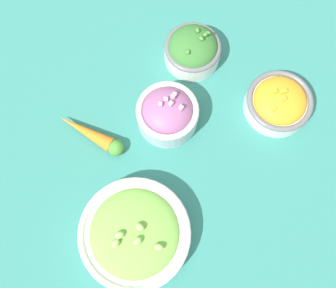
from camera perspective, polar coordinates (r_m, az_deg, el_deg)
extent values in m
plane|color=#337F75|center=(0.76, 0.00, -0.66)|extent=(3.00, 3.00, 0.00)
cylinder|color=#B2C1CC|center=(0.75, -0.08, 4.39)|extent=(0.12, 0.12, 0.05)
torus|color=silver|center=(0.73, -0.08, 5.18)|extent=(0.12, 0.12, 0.01)
ellipsoid|color=#9E5B8E|center=(0.73, -0.08, 5.18)|extent=(0.10, 0.10, 0.05)
cube|color=#C699C1|center=(0.71, -0.33, 6.79)|extent=(0.01, 0.01, 0.01)
cube|color=#C699C1|center=(0.70, -1.21, 6.06)|extent=(0.01, 0.01, 0.01)
cube|color=#C699C1|center=(0.70, 0.42, 6.17)|extent=(0.01, 0.01, 0.01)
cube|color=#C699C1|center=(0.71, 0.71, 7.18)|extent=(0.01, 0.01, 0.01)
cube|color=#C699C1|center=(0.71, 0.98, 7.53)|extent=(0.01, 0.01, 0.01)
cube|color=#C699C1|center=(0.70, 2.01, 5.56)|extent=(0.01, 0.01, 0.01)
cylinder|color=silver|center=(0.71, -4.99, -13.48)|extent=(0.20, 0.20, 0.04)
torus|color=silver|center=(0.69, -5.14, -13.37)|extent=(0.20, 0.20, 0.01)
ellipsoid|color=#7ABC4C|center=(0.69, -5.14, -13.37)|extent=(0.16, 0.16, 0.04)
ellipsoid|color=#99D166|center=(0.67, -8.02, -14.77)|extent=(0.02, 0.01, 0.01)
ellipsoid|color=#99D166|center=(0.66, -1.44, -15.45)|extent=(0.02, 0.02, 0.01)
ellipsoid|color=#99D166|center=(0.66, -4.70, -14.54)|extent=(0.02, 0.02, 0.01)
ellipsoid|color=#99D166|center=(0.67, -7.43, -13.60)|extent=(0.02, 0.02, 0.01)
ellipsoid|color=#99D166|center=(0.66, -4.33, -12.51)|extent=(0.01, 0.02, 0.01)
cylinder|color=silver|center=(0.83, 3.72, 13.74)|extent=(0.12, 0.12, 0.04)
torus|color=slate|center=(0.81, 3.81, 14.49)|extent=(0.12, 0.12, 0.01)
ellipsoid|color=#387533|center=(0.81, 3.81, 14.49)|extent=(0.10, 0.10, 0.06)
ellipsoid|color=#47893D|center=(0.79, 6.10, 16.48)|extent=(0.01, 0.01, 0.01)
ellipsoid|color=#47893D|center=(0.77, 3.06, 13.85)|extent=(0.01, 0.01, 0.01)
ellipsoid|color=#47893D|center=(0.79, 4.51, 16.89)|extent=(0.01, 0.01, 0.01)
ellipsoid|color=#47893D|center=(0.78, 5.11, 15.74)|extent=(0.01, 0.01, 0.01)
ellipsoid|color=#47893D|center=(0.79, 5.73, 16.27)|extent=(0.01, 0.01, 0.01)
cylinder|color=white|center=(0.80, 16.35, 5.84)|extent=(0.13, 0.13, 0.04)
torus|color=slate|center=(0.79, 16.71, 6.35)|extent=(0.13, 0.13, 0.01)
ellipsoid|color=orange|center=(0.79, 16.71, 6.35)|extent=(0.11, 0.11, 0.05)
cube|color=#F4A828|center=(0.76, 16.01, 7.70)|extent=(0.01, 0.01, 0.01)
cube|color=#F4A828|center=(0.77, 16.92, 7.57)|extent=(0.01, 0.01, 0.01)
cube|color=#F4A828|center=(0.75, 15.85, 5.10)|extent=(0.01, 0.01, 0.01)
cube|color=#F4A828|center=(0.76, 17.27, 6.60)|extent=(0.01, 0.01, 0.01)
cube|color=#F4A828|center=(0.77, 17.39, 7.69)|extent=(0.01, 0.01, 0.01)
cone|color=orange|center=(0.77, -12.50, 1.93)|extent=(0.04, 0.13, 0.03)
sphere|color=#4C9338|center=(0.75, -7.98, -0.57)|extent=(0.03, 0.03, 0.03)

